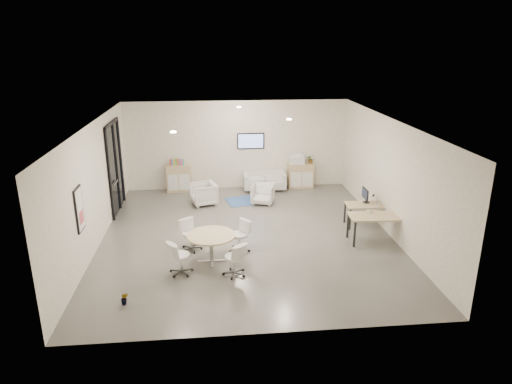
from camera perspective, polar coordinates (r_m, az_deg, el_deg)
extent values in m
cube|color=#514E4A|center=(13.02, -1.11, -7.12)|extent=(8.00, 9.00, 0.80)
cube|color=white|center=(11.86, -1.23, 10.59)|extent=(8.00, 9.00, 0.80)
cube|color=beige|center=(17.03, -2.48, 6.17)|extent=(8.00, 0.80, 3.20)
cube|color=beige|center=(7.77, 1.74, -9.37)|extent=(8.00, 0.80, 3.20)
cube|color=beige|center=(12.75, -21.29, 0.65)|extent=(0.80, 9.00, 3.20)
cube|color=beige|center=(13.36, 18.01, 1.80)|extent=(0.80, 9.00, 3.20)
cube|color=black|center=(15.02, -17.20, 2.98)|extent=(0.02, 1.90, 2.85)
cube|color=black|center=(14.73, -17.64, 8.18)|extent=(0.06, 1.90, 0.08)
cube|color=black|center=(14.16, -17.80, 2.00)|extent=(0.06, 0.08, 2.85)
cube|color=black|center=(15.88, -16.52, 3.86)|extent=(0.06, 0.08, 2.85)
cube|color=black|center=(15.16, -17.02, 3.14)|extent=(0.06, 0.07, 2.85)
cube|color=#B2B2B7|center=(14.69, -17.16, 1.12)|extent=(0.04, 0.60, 0.05)
cube|color=black|center=(11.19, -21.23, -2.02)|extent=(0.04, 0.54, 1.04)
cube|color=white|center=(11.18, -21.12, -2.02)|extent=(0.01, 0.46, 0.96)
cube|color=#C34B54|center=(11.25, -20.99, -2.97)|extent=(0.01, 0.32, 0.30)
cube|color=black|center=(16.60, -0.67, 6.40)|extent=(0.98, 0.05, 0.58)
cube|color=#8395E3|center=(16.58, -0.66, 6.38)|extent=(0.90, 0.01, 0.50)
cylinder|color=#FFEAC6|center=(10.94, -10.31, 7.40)|extent=(0.14, 0.14, 0.03)
cylinder|color=#FFEAC6|center=(12.56, 4.14, 9.05)|extent=(0.14, 0.14, 0.03)
cylinder|color=#FFEAC6|center=(14.88, -2.14, 10.56)|extent=(0.14, 0.14, 0.03)
cube|color=tan|center=(16.70, -9.60, 1.73)|extent=(0.87, 0.43, 0.97)
cube|color=silver|center=(16.53, -10.32, 1.16)|extent=(0.36, 0.02, 0.58)
cube|color=silver|center=(16.50, -8.94, 1.20)|extent=(0.36, 0.02, 0.58)
cube|color=tan|center=(16.97, 5.60, 2.09)|extent=(0.92, 0.43, 0.92)
cube|color=silver|center=(16.75, 5.02, 1.55)|extent=(0.39, 0.02, 0.55)
cube|color=silver|center=(16.83, 6.44, 1.59)|extent=(0.39, 0.02, 0.55)
cube|color=red|center=(16.56, -10.65, 3.67)|extent=(0.04, 0.14, 0.22)
cube|color=#337FCC|center=(16.55, -10.42, 3.68)|extent=(0.04, 0.14, 0.22)
cube|color=gold|center=(16.55, -10.20, 3.69)|extent=(0.04, 0.14, 0.22)
cube|color=#4CB24C|center=(16.54, -9.98, 3.70)|extent=(0.04, 0.14, 0.22)
cube|color=#CC6619|center=(16.54, -9.75, 3.71)|extent=(0.04, 0.14, 0.22)
cube|color=purple|center=(16.53, -9.53, 3.71)|extent=(0.04, 0.14, 0.22)
cube|color=#E54C7F|center=(16.53, -9.30, 3.72)|extent=(0.04, 0.14, 0.22)
cube|color=teal|center=(16.53, -9.08, 3.73)|extent=(0.04, 0.14, 0.22)
cube|color=white|center=(16.78, 5.13, 4.06)|extent=(0.52, 0.44, 0.29)
cube|color=white|center=(16.74, 5.15, 4.65)|extent=(0.39, 0.33, 0.06)
cube|color=silver|center=(16.66, 1.07, 1.05)|extent=(1.52, 0.77, 0.28)
cube|color=silver|center=(16.86, 0.96, 2.27)|extent=(1.51, 0.18, 0.28)
cube|color=silver|center=(16.56, -1.31, 1.45)|extent=(0.14, 0.76, 0.57)
cube|color=silver|center=(16.71, 3.42, 1.58)|extent=(0.14, 0.76, 0.57)
cube|color=#305294|center=(15.62, -0.93, -1.04)|extent=(1.69, 1.32, 0.01)
imported|color=silver|center=(15.24, -6.56, -0.10)|extent=(0.91, 0.95, 0.80)
imported|color=silver|center=(15.23, 0.86, -0.15)|extent=(0.86, 0.83, 0.72)
cube|color=tan|center=(13.74, 13.78, -1.57)|extent=(1.30, 0.70, 0.04)
cube|color=black|center=(13.43, 11.68, -3.39)|extent=(0.05, 0.05, 0.62)
cube|color=black|center=(13.82, 16.34, -3.14)|extent=(0.05, 0.05, 0.62)
cube|color=black|center=(13.91, 11.04, -2.57)|extent=(0.05, 0.05, 0.62)
cube|color=black|center=(14.29, 15.56, -2.35)|extent=(0.05, 0.05, 0.62)
cube|color=tan|center=(12.68, 14.78, -2.96)|extent=(1.47, 0.79, 0.04)
cube|color=black|center=(12.34, 12.21, -5.24)|extent=(0.05, 0.05, 0.70)
cube|color=black|center=(12.80, 17.91, -4.86)|extent=(0.05, 0.05, 0.70)
cube|color=black|center=(12.87, 11.41, -4.16)|extent=(0.05, 0.05, 0.70)
cube|color=black|center=(13.31, 16.89, -3.84)|extent=(0.05, 0.05, 0.70)
cylinder|color=black|center=(13.86, 13.59, -1.25)|extent=(0.20, 0.20, 0.02)
cube|color=black|center=(13.82, 13.63, -0.79)|extent=(0.04, 0.03, 0.24)
cube|color=black|center=(13.76, 13.48, -0.20)|extent=(0.03, 0.50, 0.32)
cylinder|color=tan|center=(11.21, -5.65, -5.42)|extent=(1.19, 1.19, 0.04)
cylinder|color=#B2B2B7|center=(11.36, -5.59, -7.09)|extent=(0.10, 0.10, 0.68)
cube|color=#B2B2B7|center=(11.50, -5.54, -8.56)|extent=(0.69, 0.06, 0.03)
cube|color=#B2B2B7|center=(11.50, -5.54, -8.56)|extent=(0.06, 0.69, 0.03)
imported|color=#3F7F3F|center=(16.86, 6.85, 4.02)|extent=(0.36, 0.39, 0.26)
imported|color=#3F7F3F|center=(10.11, -16.09, -13.06)|extent=(0.23, 0.32, 0.13)
imported|color=white|center=(12.81, 14.20, -2.28)|extent=(0.13, 0.11, 0.13)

